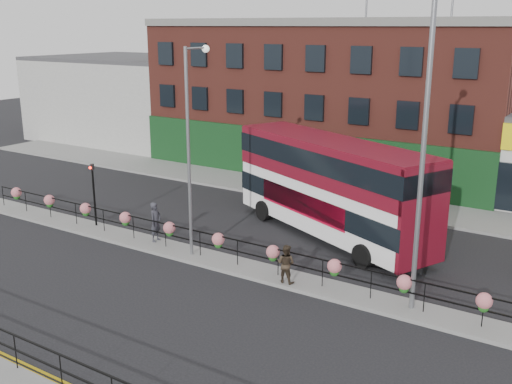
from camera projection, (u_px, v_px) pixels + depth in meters
The scene contains 14 objects.
ground at pixel (219, 263), 25.98m from camera, with size 120.00×120.00×0.00m, color black.
north_pavement at pixel (338, 197), 35.68m from camera, with size 60.00×4.00×0.15m, color gray.
median at pixel (219, 261), 25.96m from camera, with size 60.00×1.60×0.15m, color gray.
yellow_line_inner at pixel (29, 366), 18.13m from camera, with size 60.00×0.10×0.01m, color gold.
yellow_line_outer at pixel (24, 369), 17.98m from camera, with size 60.00×0.10×0.01m, color gold.
brick_building at pixel (337, 95), 42.85m from camera, with size 25.00×12.21×10.30m.
warehouse_west at pixel (132, 98), 53.84m from camera, with size 15.50×12.00×7.30m.
median_railing at pixel (218, 240), 25.70m from camera, with size 30.04×0.56×1.23m.
double_decker_bus at pixel (332, 178), 28.43m from camera, with size 11.90×7.42×4.78m.
pedestrian_a at pixel (156, 222), 27.98m from camera, with size 0.52×0.73×1.88m, color #2F2F38.
pedestrian_b at pixel (286, 264), 23.49m from camera, with size 0.78×0.62×1.57m, color #34291D.
lamp_column_west at pixel (191, 135), 25.35m from camera, with size 0.32×1.58×9.01m.
lamp_column_east at pixel (428, 125), 20.01m from camera, with size 0.40×1.95×11.13m.
traffic_light_median at pixel (93, 181), 29.81m from camera, with size 0.15×0.28×3.65m.
Camera 1 is at (14.46, -19.46, 9.98)m, focal length 42.00 mm.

